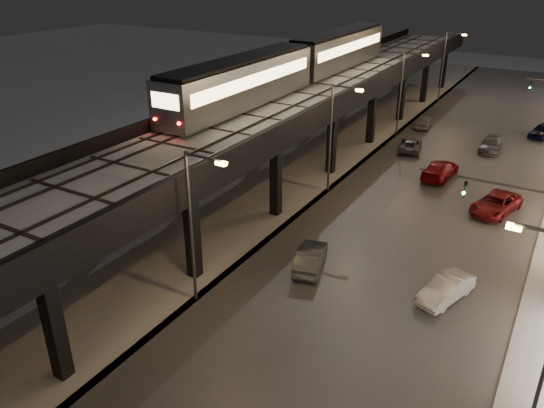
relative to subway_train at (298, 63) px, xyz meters
The scene contains 20 objects.
road_surface 18.80m from the subway_train, 17.42° to the right, with size 17.00×120.00×0.06m, color #46474D.
under_viaduct_pavement 10.19m from the subway_train, 63.53° to the right, with size 11.00×120.00×0.06m, color #9FA1A8.
elevated_viaduct 9.03m from the subway_train, 73.00° to the right, with size 9.00×100.00×6.30m.
viaduct_trackbed 8.70m from the subway_train, 72.81° to the right, with size 8.40×100.00×0.32m.
viaduct_parapet_streetside 10.68m from the subway_train, 49.50° to the right, with size 0.30×100.00×1.10m, color black.
viaduct_parapet_far 8.40m from the subway_train, 102.99° to the right, with size 0.30×100.00×1.10m, color black.
streetlight_left_1 28.39m from the subway_train, 73.37° to the right, with size 2.57×0.28×9.00m.
streetlight_left_2 12.55m from the subway_train, 48.17° to the right, with size 2.57×0.28×9.00m.
streetlight_left_3 12.52m from the subway_train, 48.04° to the left, with size 2.57×0.28×9.00m.
streetlight_left_4 28.35m from the subway_train, 73.34° to the left, with size 2.57×0.28×9.00m.
traffic_light_rig_a 30.55m from the subway_train, 36.52° to the right, with size 6.10×0.34×7.00m.
subway_train is the anchor object (origin of this frame).
car_near_white 25.11m from the subway_train, 59.94° to the right, with size 1.53×4.39×1.45m, color #373A3E.
car_mid_silver 14.04m from the subway_train, 22.17° to the left, with size 2.07×4.49×1.25m, color #4F525D.
car_mid_dark 17.07m from the subway_train, ahead, with size 2.16×5.30×1.54m, color maroon.
car_far_white 18.07m from the subway_train, 53.88° to the left, with size 1.68×4.17×1.42m, color gray.
car_onc_silver 29.35m from the subway_train, 44.58° to the right, with size 1.45×4.17×1.37m, color silver.
car_onc_dark 22.99m from the subway_train, 17.18° to the right, with size 2.39×5.19×1.44m, color maroon.
car_onc_white 21.18m from the subway_train, 25.46° to the left, with size 1.85×4.54×1.32m, color #535661.
car_onc_red 28.16m from the subway_train, 36.25° to the left, with size 1.76×4.37×1.49m, color black.
Camera 1 is at (15.81, -6.65, 17.91)m, focal length 35.00 mm.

